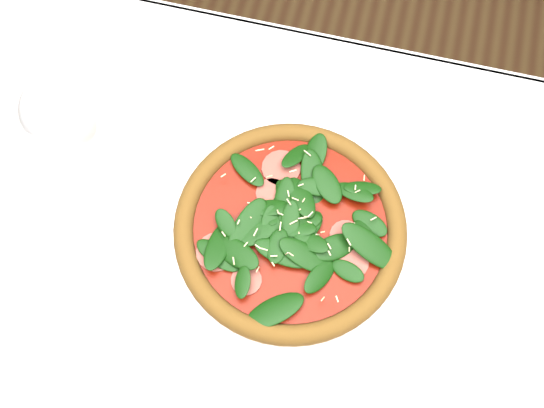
# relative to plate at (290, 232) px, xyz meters

# --- Properties ---
(ground) EXTENTS (6.00, 6.00, 0.00)m
(ground) POSITION_rel_plate_xyz_m (0.07, -0.09, -0.76)
(ground) COLOR brown
(ground) RESTS_ON ground
(dining_table) EXTENTS (1.21, 0.81, 0.75)m
(dining_table) POSITION_rel_plate_xyz_m (0.07, -0.09, -0.11)
(dining_table) COLOR silver
(dining_table) RESTS_ON ground
(plate) EXTENTS (0.34, 0.34, 0.01)m
(plate) POSITION_rel_plate_xyz_m (0.00, 0.00, 0.00)
(plate) COLOR white
(plate) RESTS_ON dining_table
(pizza) EXTENTS (0.38, 0.38, 0.04)m
(pizza) POSITION_rel_plate_xyz_m (0.00, -0.00, 0.02)
(pizza) COLOR #9E6B26
(pizza) RESTS_ON plate
(wine_glass) EXTENTS (0.09, 0.09, 0.21)m
(wine_glass) POSITION_rel_plate_xyz_m (-0.26, 0.02, 0.14)
(wine_glass) COLOR silver
(wine_glass) RESTS_ON dining_table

